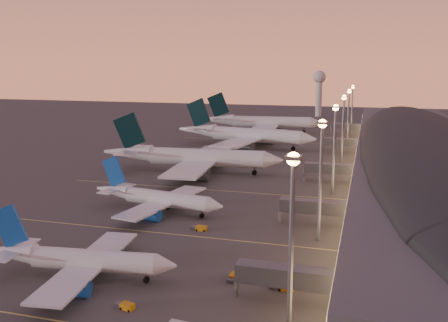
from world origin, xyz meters
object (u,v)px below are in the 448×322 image
Objects in this scene: airliner_wide_near at (191,157)px; baggage_tug_c at (199,228)px; radar_tower at (319,86)px; airliner_narrow_south at (77,260)px; baggage_tug_a at (125,306)px; airliner_wide_mid at (244,135)px; baggage_tug_b at (283,287)px; baggage_tug_d at (233,277)px; airliner_narrow_north at (156,198)px; airliner_wide_far at (261,122)px.

airliner_wide_near is 17.52× the size of baggage_tug_c.
radar_tower is 8.88× the size of baggage_tug_c.
airliner_narrow_south reaches higher than baggage_tug_a.
baggage_tug_a is (23.93, -95.68, -4.84)m from airliner_wide_near.
airliner_narrow_south is at bearing -109.80° from baggage_tug_c.
radar_tower is at bearing 92.32° from airliner_wide_mid.
radar_tower reaches higher than airliner_narrow_south.
airliner_wide_near is 62.22m from baggage_tug_c.
baggage_tug_b is 1.13× the size of baggage_tug_c.
baggage_tug_d is at bearing -56.26° from baggage_tug_c.
airliner_narrow_north is 19.02m from baggage_tug_c.
baggage_tug_c is (-1.04, 38.02, 0.05)m from baggage_tug_a.
airliner_wide_near is 18.81× the size of baggage_tug_d.
airliner_wide_far reaches higher than airliner_narrow_south.
airliner_wide_mid is 19.66× the size of baggage_tug_d.
baggage_tug_b is 33.96m from baggage_tug_c.
radar_tower reaches higher than airliner_narrow_north.
baggage_tug_c is (-23.28, 24.72, -0.06)m from baggage_tug_b.
airliner_wide_near is at bearing -96.39° from airliner_wide_far.
airliner_narrow_north is 47.38m from airliner_wide_near.
baggage_tug_c is 1.07× the size of baggage_tug_d.
airliner_wide_far reaches higher than baggage_tug_d.
airliner_wide_mid is at bearing 85.79° from airliner_narrow_south.
airliner_narrow_north is 10.97× the size of baggage_tug_a.
airliner_wide_mid reaches higher than baggage_tug_d.
airliner_wide_mid is 0.98× the size of airliner_wide_far.
airliner_wide_mid is at bearing 109.98° from baggage_tug_a.
baggage_tug_d is at bearing -84.88° from airliner_wide_far.
airliner_wide_mid reaches higher than airliner_wide_near.
baggage_tug_b reaches higher than baggage_tug_d.
baggage_tug_a is 19.78m from baggage_tug_d.
airliner_wide_mid reaches higher than baggage_tug_b.
baggage_tug_d is at bearing -67.15° from airliner_wide_mid.
baggage_tug_d is (26.47, 6.70, -2.88)m from airliner_narrow_south.
radar_tower reaches higher than airliner_wide_mid.
radar_tower is 299.59m from baggage_tug_a.
baggage_tug_b is at bearing -95.20° from baggage_tug_d.
radar_tower is (12.61, 290.85, 18.54)m from airliner_narrow_south.
baggage_tug_c is 27.38m from baggage_tug_d.
baggage_tug_c is at bearing -88.22° from airliner_wide_far.
airliner_narrow_north reaches higher than airliner_narrow_south.
baggage_tug_a is at bearing -73.20° from airliner_wide_mid.
baggage_tug_a is (0.59, -298.82, -21.43)m from radar_tower.
radar_tower is (21.84, 95.44, 16.26)m from airliner_wide_far.
airliner_narrow_north reaches higher than baggage_tug_c.
airliner_wide_near is 89.27m from baggage_tug_d.
airliner_narrow_south reaches higher than baggage_tug_d.
airliner_wide_far is at bearing 99.62° from baggage_tug_c.
airliner_narrow_south is 15.70m from baggage_tug_a.
baggage_tug_d is at bearing -39.73° from airliner_narrow_north.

